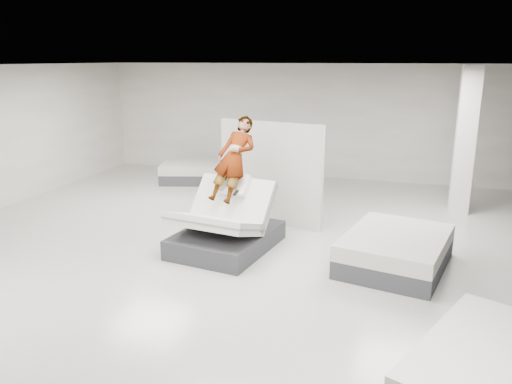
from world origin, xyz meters
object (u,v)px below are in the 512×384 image
person (234,177)px  column (465,141)px  flat_bed_left_far (197,171)px  divider_panel (270,173)px  flat_bed_right_far (396,250)px  flat_bed_right_near (510,384)px  hero_bed (226,228)px  remote (236,193)px

person → column: size_ratio=0.51×
flat_bed_left_far → column: column is taller
divider_panel → flat_bed_left_far: (-2.93, 2.94, -0.79)m
flat_bed_right_far → flat_bed_right_near: size_ratio=0.88×
hero_bed → divider_panel: divider_panel is taller
hero_bed → person: 0.93m
flat_bed_right_near → flat_bed_left_far: flat_bed_right_near is taller
column → remote: bearing=-137.0°
divider_panel → flat_bed_right_near: 6.25m
hero_bed → column: (4.17, 3.64, 1.20)m
person → flat_bed_right_near: (4.07, -3.52, -0.98)m
remote → column: (3.95, 3.69, 0.52)m
divider_panel → flat_bed_right_far: divider_panel is taller
column → divider_panel: bearing=-153.4°
remote → flat_bed_right_far: remote is taller
divider_panel → flat_bed_right_far: 3.16m
divider_panel → flat_bed_right_near: bearing=-39.2°
hero_bed → column: bearing=41.2°
person → flat_bed_right_near: person is taller
hero_bed → divider_panel: (0.34, 1.73, 0.65)m
person → flat_bed_left_far: person is taller
hero_bed → flat_bed_right_near: 5.21m
hero_bed → flat_bed_right_near: bearing=-37.7°
hero_bed → remote: hero_bed is taller
person → divider_panel: divider_panel is taller
person → column: bearing=47.5°
remote → flat_bed_left_far: 5.55m
hero_bed → remote: size_ratio=15.47×
remote → flat_bed_right_far: bearing=11.9°
hero_bed → divider_panel: bearing=79.0°
person → flat_bed_right_far: 3.06m
flat_bed_right_near → column: 6.95m
flat_bed_right_near → hero_bed: bearing=142.3°
person → flat_bed_left_far: size_ratio=0.74×
hero_bed → flat_bed_right_far: size_ratio=0.95×
divider_panel → column: 4.32m
hero_bed → remote: bearing=-12.5°
divider_panel → hero_bed: bearing=-87.8°
hero_bed → remote: 0.71m
flat_bed_left_far → flat_bed_right_near: bearing=-49.5°
remote → divider_panel: (0.12, 1.77, -0.02)m
flat_bed_right_near → column: bearing=89.6°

